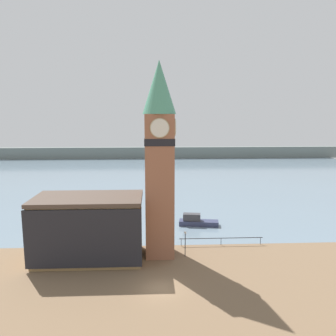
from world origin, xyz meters
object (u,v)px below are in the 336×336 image
Objects in this scene: mooring_bollard_near at (171,251)px; lamp_post at (185,239)px; pier_building at (89,228)px; clock_tower at (160,155)px; boat_near at (197,221)px.

lamp_post is (1.80, -0.99, 2.14)m from mooring_bollard_near.
mooring_bollard_near is at bearing 151.08° from lamp_post.
pier_building is at bearing -179.79° from lamp_post.
clock_tower is 18.58m from boat_near.
mooring_bollard_near is 2.97m from lamp_post.
boat_near is at bearing 60.66° from clock_tower.
clock_tower is at bearing 5.62° from pier_building.
lamp_post is (-3.23, -12.57, 1.76)m from boat_near.
clock_tower is 3.70× the size of boat_near.
pier_building is 3.98× the size of lamp_post.
lamp_post is at bearing 0.21° from pier_building.
pier_building is 12.71m from lamp_post.
clock_tower reaches higher than boat_near.
boat_near is at bearing 66.53° from mooring_bollard_near.
clock_tower reaches higher than mooring_bollard_near.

